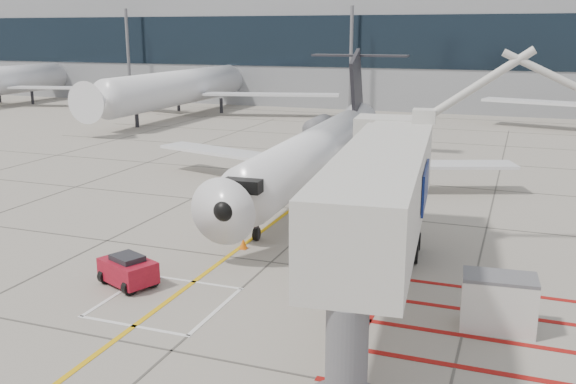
% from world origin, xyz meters
% --- Properties ---
extents(ground_plane, '(260.00, 260.00, 0.00)m').
position_xyz_m(ground_plane, '(0.00, 0.00, 0.00)').
color(ground_plane, gray).
rests_on(ground_plane, ground).
extents(regional_jet, '(24.63, 30.49, 7.74)m').
position_xyz_m(regional_jet, '(-1.96, 13.33, 3.87)').
color(regional_jet, white).
rests_on(regional_jet, ground_plane).
extents(jet_bridge, '(10.35, 18.92, 7.26)m').
position_xyz_m(jet_bridge, '(5.04, 1.01, 3.63)').
color(jet_bridge, beige).
rests_on(jet_bridge, ground_plane).
extents(pushback_tug, '(2.48, 2.06, 1.24)m').
position_xyz_m(pushback_tug, '(-4.08, -0.10, 0.62)').
color(pushback_tug, maroon).
rests_on(pushback_tug, ground_plane).
extents(baggage_cart, '(1.94, 1.49, 1.08)m').
position_xyz_m(baggage_cart, '(4.35, 5.04, 0.54)').
color(baggage_cart, '#57575C').
rests_on(baggage_cart, ground_plane).
extents(ground_power_unit, '(2.37, 1.51, 1.79)m').
position_xyz_m(ground_power_unit, '(8.97, 0.87, 0.89)').
color(ground_power_unit, silver).
rests_on(ground_power_unit, ground_plane).
extents(cone_nose, '(0.34, 0.34, 0.48)m').
position_xyz_m(cone_nose, '(-1.76, 5.15, 0.24)').
color(cone_nose, orange).
rests_on(cone_nose, ground_plane).
extents(cone_side, '(0.32, 0.32, 0.45)m').
position_xyz_m(cone_side, '(2.06, 4.55, 0.22)').
color(cone_side, '#EA4F0C').
rests_on(cone_side, ground_plane).
extents(terminal_building, '(180.00, 28.00, 14.00)m').
position_xyz_m(terminal_building, '(10.00, 70.00, 7.00)').
color(terminal_building, gray).
rests_on(terminal_building, ground_plane).
extents(terminal_glass_band, '(180.00, 0.10, 6.00)m').
position_xyz_m(terminal_glass_band, '(10.00, 55.95, 8.00)').
color(terminal_glass_band, black).
rests_on(terminal_glass_band, ground_plane).
extents(bg_aircraft_a, '(32.58, 36.20, 10.86)m').
position_xyz_m(bg_aircraft_a, '(-53.50, 46.00, 5.43)').
color(bg_aircraft_a, silver).
rests_on(bg_aircraft_a, ground_plane).
extents(bg_aircraft_b, '(33.65, 37.39, 11.22)m').
position_xyz_m(bg_aircraft_b, '(-26.49, 46.00, 5.61)').
color(bg_aircraft_b, silver).
rests_on(bg_aircraft_b, ground_plane).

